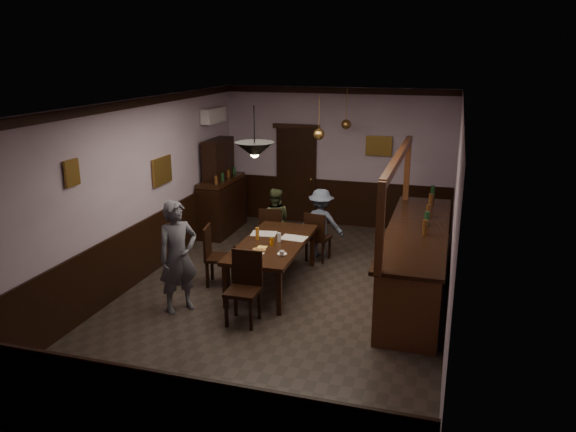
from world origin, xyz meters
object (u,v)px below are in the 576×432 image
at_px(dining_table, 273,246).
at_px(person_seated_left, 275,221).
at_px(soda_can, 272,242).
at_px(chair_far_right, 317,235).
at_px(chair_far_left, 271,230).
at_px(pendant_brass_mid, 319,134).
at_px(sideboard, 221,195).
at_px(person_seated_right, 321,223).
at_px(pendant_brass_far, 346,124).
at_px(chair_near, 245,284).
at_px(coffee_cup, 282,253).
at_px(bar_counter, 416,259).
at_px(chair_side, 215,253).
at_px(person_standing, 178,257).
at_px(pendant_iron, 255,150).

relative_size(dining_table, person_seated_left, 1.77).
bearing_deg(soda_can, chair_far_right, 74.54).
height_order(chair_far_left, pendant_brass_mid, pendant_brass_mid).
bearing_deg(sideboard, chair_far_right, -26.19).
xyz_separation_m(person_seated_right, sideboard, (-2.37, 0.89, 0.15)).
xyz_separation_m(chair_far_left, pendant_brass_far, (1.02, 1.79, 1.77)).
height_order(chair_far_left, person_seated_left, person_seated_left).
distance_m(chair_near, pendant_brass_far, 4.74).
height_order(person_seated_left, pendant_brass_far, pendant_brass_far).
height_order(person_seated_left, soda_can, person_seated_left).
xyz_separation_m(chair_near, sideboard, (-1.95, 3.76, 0.23)).
distance_m(coffee_cup, bar_counter, 2.16).
height_order(chair_side, coffee_cup, chair_side).
xyz_separation_m(chair_far_right, person_seated_right, (0.01, 0.28, 0.14)).
relative_size(chair_near, person_seated_left, 0.82).
height_order(person_standing, person_seated_left, person_standing).
relative_size(chair_side, pendant_brass_mid, 1.23).
height_order(coffee_cup, pendant_brass_far, pendant_brass_far).
height_order(chair_near, coffee_cup, chair_near).
bearing_deg(bar_counter, sideboard, 153.86).
relative_size(dining_table, person_standing, 1.32).
relative_size(chair_far_right, chair_side, 0.93).
bearing_deg(dining_table, person_seated_right, 74.41).
relative_size(dining_table, person_seated_right, 1.70).
height_order(chair_far_right, pendant_iron, pendant_iron).
distance_m(chair_far_right, sideboard, 2.65).
xyz_separation_m(chair_far_left, person_seated_right, (0.88, 0.29, 0.12)).
bearing_deg(dining_table, chair_side, -166.37).
height_order(chair_far_right, pendant_brass_mid, pendant_brass_mid).
distance_m(chair_far_left, chair_far_right, 0.87).
distance_m(chair_far_right, chair_side, 2.02).
height_order(person_seated_left, pendant_iron, pendant_iron).
height_order(chair_far_left, chair_near, chair_near).
distance_m(chair_near, pendant_brass_mid, 3.36).
relative_size(dining_table, pendant_brass_mid, 2.73).
bearing_deg(soda_can, chair_side, -175.31).
height_order(chair_far_left, pendant_iron, pendant_iron).
distance_m(dining_table, chair_far_right, 1.36).
relative_size(person_seated_right, pendant_brass_far, 1.60).
relative_size(coffee_cup, pendant_brass_far, 0.10).
relative_size(coffee_cup, bar_counter, 0.02).
bearing_deg(bar_counter, chair_side, -169.28).
xyz_separation_m(chair_far_left, chair_side, (-0.48, -1.49, 0.02)).
bearing_deg(coffee_cup, person_seated_left, 110.10).
bearing_deg(dining_table, bar_counter, 9.51).
relative_size(person_standing, person_seated_left, 1.34).
xyz_separation_m(dining_table, chair_far_right, (0.42, 1.28, -0.18)).
xyz_separation_m(chair_near, soda_can, (0.02, 1.17, 0.25)).
xyz_separation_m(dining_table, pendant_brass_mid, (0.37, 1.54, 1.61)).
xyz_separation_m(chair_far_right, person_seated_left, (-0.89, 0.27, 0.12)).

